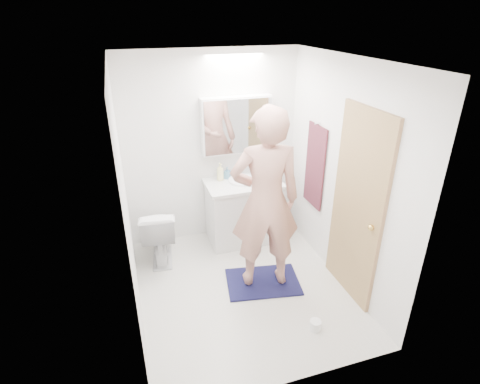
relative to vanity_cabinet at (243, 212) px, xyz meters
name	(u,v)px	position (x,y,z in m)	size (l,w,h in m)	color
floor	(243,287)	(-0.32, -0.96, -0.39)	(2.50, 2.50, 0.00)	silver
ceiling	(243,59)	(-0.32, -0.96, 2.01)	(2.50, 2.50, 0.00)	white
wall_back	(212,149)	(-0.32, 0.29, 0.81)	(2.50, 2.50, 0.00)	white
wall_front	(299,263)	(-0.32, -2.21, 0.81)	(2.50, 2.50, 0.00)	white
wall_left	(126,205)	(-1.42, -0.96, 0.81)	(2.50, 2.50, 0.00)	white
wall_right	(342,176)	(0.78, -0.96, 0.81)	(2.50, 2.50, 0.00)	white
vanity_cabinet	(243,212)	(0.00, 0.00, 0.00)	(0.90, 0.55, 0.78)	silver
countertop	(243,184)	(0.00, 0.00, 0.41)	(0.95, 0.58, 0.04)	silver
sink_basin	(243,180)	(0.00, 0.03, 0.45)	(0.36, 0.36, 0.03)	white
faucet	(238,170)	(0.00, 0.22, 0.51)	(0.02, 0.02, 0.16)	#BBBBC0
medicine_cabinet	(237,125)	(-0.02, 0.21, 1.11)	(0.88, 0.14, 0.70)	white
mirror_panel	(238,127)	(-0.02, 0.13, 1.11)	(0.84, 0.01, 0.66)	silver
toilet	(159,232)	(-1.10, -0.11, -0.03)	(0.40, 0.70, 0.71)	white
bath_rug	(263,282)	(-0.08, -0.96, -0.38)	(0.80, 0.55, 0.02)	#151238
person	(265,201)	(-0.08, -0.96, 0.64)	(0.72, 0.47, 1.97)	tan
door	(357,208)	(0.76, -1.31, 0.61)	(0.04, 0.80, 2.00)	tan
door_knob	(371,228)	(0.72, -1.61, 0.56)	(0.06, 0.06, 0.06)	gold
towel	(315,166)	(0.75, -0.41, 0.71)	(0.02, 0.42, 1.00)	#18123A
towel_hook	(318,124)	(0.74, -0.41, 1.23)	(0.02, 0.02, 0.07)	silver
soap_bottle_a	(220,172)	(-0.26, 0.15, 0.55)	(0.09, 0.09, 0.23)	#EBE598
soap_bottle_b	(227,173)	(-0.16, 0.18, 0.51)	(0.07, 0.07, 0.15)	#518CAE
toothbrush_cup	(257,172)	(0.24, 0.16, 0.48)	(0.10, 0.10, 0.09)	#3A4BB0
toilet_paper_roll	(315,325)	(0.15, -1.76, -0.34)	(0.11, 0.11, 0.10)	white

